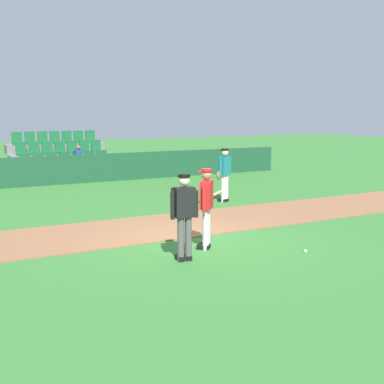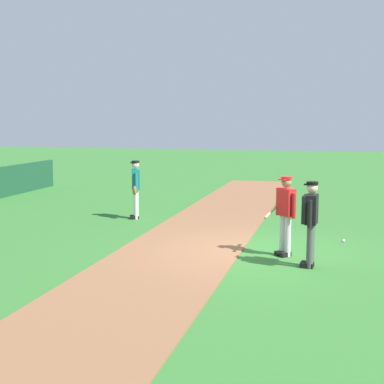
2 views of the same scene
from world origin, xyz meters
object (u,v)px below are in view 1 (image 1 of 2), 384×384
object	(u,v)px
batter_red_jersey	(206,205)
runner_teal_jersey	(224,173)
umpire_home_plate	(184,212)
baseball	(305,251)

from	to	relation	value
batter_red_jersey	runner_teal_jersey	world-z (taller)	same
umpire_home_plate	runner_teal_jersey	size ratio (longest dim) A/B	1.00
batter_red_jersey	baseball	distance (m)	2.32
batter_red_jersey	baseball	bearing A→B (deg)	-37.35
batter_red_jersey	umpire_home_plate	bearing A→B (deg)	-145.69
batter_red_jersey	umpire_home_plate	distance (m)	1.01
runner_teal_jersey	baseball	xyz separation A→B (m)	(-1.69, -6.03, -0.93)
baseball	runner_teal_jersey	bearing A→B (deg)	74.30
umpire_home_plate	baseball	size ratio (longest dim) A/B	23.78
runner_teal_jersey	baseball	bearing A→B (deg)	-105.70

